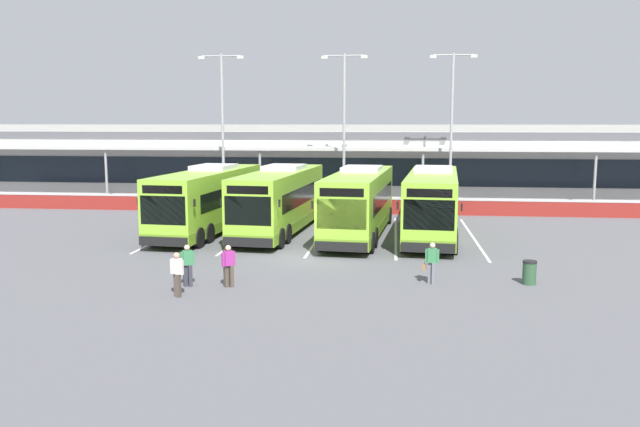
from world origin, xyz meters
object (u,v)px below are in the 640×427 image
lamp_post_west (223,121)px  coach_bus_right_centre (432,204)px  coach_bus_left_centre (280,201)px  pedestrian_with_handbag (432,262)px  pedestrian_near_bin (187,264)px  lamp_post_centre (344,121)px  litter_bin (529,272)px  lamp_post_east (452,121)px  coach_bus_leftmost (209,201)px  pedestrian_child (229,265)px  coach_bus_centre (359,204)px  pedestrian_in_dark_coat (177,273)px

lamp_post_west → coach_bus_right_centre: bearing=-35.2°
coach_bus_left_centre → pedestrian_with_handbag: size_ratio=7.60×
pedestrian_near_bin → lamp_post_west: size_ratio=0.15×
lamp_post_centre → litter_bin: size_ratio=11.83×
coach_bus_right_centre → lamp_post_east: lamp_post_east is taller
coach_bus_right_centre → lamp_post_centre: bearing=117.7°
coach_bus_leftmost → litter_bin: size_ratio=13.24×
coach_bus_leftmost → lamp_post_centre: 13.50m
lamp_post_west → coach_bus_left_centre: bearing=-58.9°
pedestrian_near_bin → lamp_post_east: (11.77, 23.25, 5.42)m
litter_bin → coach_bus_left_centre: bearing=137.7°
lamp_post_east → pedestrian_child: bearing=-113.8°
lamp_post_east → litter_bin: bearing=-86.6°
coach_bus_right_centre → coach_bus_centre: bearing=-177.3°
lamp_post_centre → coach_bus_left_centre: bearing=-105.1°
pedestrian_near_bin → lamp_post_east: size_ratio=0.15×
coach_bus_leftmost → coach_bus_right_centre: size_ratio=1.00×
coach_bus_left_centre → coach_bus_centre: (4.52, -0.60, 0.00)m
lamp_post_east → litter_bin: (1.28, -21.45, -5.82)m
pedestrian_child → lamp_post_centre: (2.63, 22.75, 5.42)m
litter_bin → lamp_post_centre: bearing=112.8°
coach_bus_centre → pedestrian_in_dark_coat: size_ratio=7.60×
pedestrian_in_dark_coat → lamp_post_centre: bearing=80.4°
pedestrian_child → litter_bin: (11.47, 1.72, -0.41)m
coach_bus_leftmost → pedestrian_with_handbag: size_ratio=7.60×
coach_bus_left_centre → litter_bin: bearing=-42.3°
coach_bus_centre → pedestrian_child: (-4.34, -11.73, -0.91)m
coach_bus_left_centre → coach_bus_right_centre: size_ratio=1.00×
coach_bus_centre → pedestrian_child: 12.54m
coach_bus_centre → coach_bus_right_centre: 3.97m
pedestrian_with_handbag → litter_bin: 3.80m
coach_bus_right_centre → pedestrian_with_handbag: coach_bus_right_centre is taller
coach_bus_leftmost → lamp_post_west: lamp_post_west is taller
coach_bus_leftmost → litter_bin: 18.86m
coach_bus_centre → lamp_post_centre: bearing=98.8°
pedestrian_child → coach_bus_leftmost: bearing=109.4°
pedestrian_child → lamp_post_west: lamp_post_west is taller
coach_bus_leftmost → pedestrian_child: 12.81m
coach_bus_leftmost → coach_bus_right_centre: 12.56m
lamp_post_west → lamp_post_centre: size_ratio=1.00×
coach_bus_centre → pedestrian_child: size_ratio=7.60×
pedestrian_in_dark_coat → lamp_post_east: lamp_post_east is taller
coach_bus_right_centre → pedestrian_near_bin: (-9.89, -12.01, -0.91)m
lamp_post_east → coach_bus_leftmost: bearing=-142.4°
pedestrian_child → coach_bus_centre: bearing=69.7°
pedestrian_child → litter_bin: bearing=8.5°
coach_bus_leftmost → pedestrian_in_dark_coat: size_ratio=7.60×
coach_bus_centre → coach_bus_right_centre: bearing=2.7°
coach_bus_left_centre → pedestrian_in_dark_coat: coach_bus_left_centre is taller
pedestrian_near_bin → litter_bin: 13.18m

